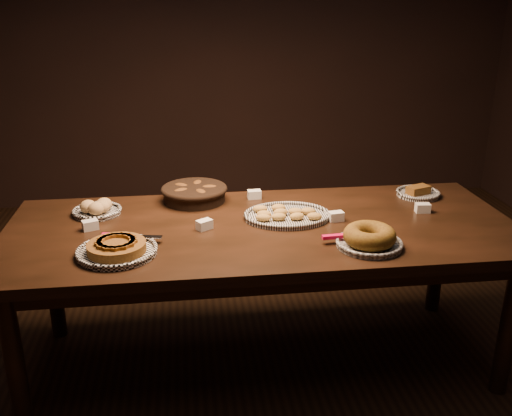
{
  "coord_description": "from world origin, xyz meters",
  "views": [
    {
      "loc": [
        -0.35,
        -2.45,
        1.77
      ],
      "look_at": [
        -0.03,
        0.05,
        0.82
      ],
      "focal_mm": 40.0,
      "sensor_mm": 36.0,
      "label": 1
    }
  ],
  "objects": [
    {
      "name": "croissant_basket",
      "position": [
        -0.31,
        0.38,
        0.8
      ],
      "size": [
        0.35,
        0.35,
        0.09
      ],
      "rotation": [
        0.0,
        0.0,
        0.0
      ],
      "color": "black",
      "rests_on": "buffet_table"
    },
    {
      "name": "tent_cards",
      "position": [
        0.02,
        0.1,
        0.77
      ],
      "size": [
        1.69,
        0.45,
        0.04
      ],
      "color": "white",
      "rests_on": "buffet_table"
    },
    {
      "name": "bread_roll_plate",
      "position": [
        -0.79,
        0.25,
        0.78
      ],
      "size": [
        0.24,
        0.24,
        0.08
      ],
      "rotation": [
        0.0,
        0.0,
        -0.19
      ],
      "color": "white",
      "rests_on": "buffet_table"
    },
    {
      "name": "apple_tart_plate",
      "position": [
        -0.65,
        -0.23,
        0.77
      ],
      "size": [
        0.36,
        0.34,
        0.06
      ],
      "rotation": [
        0.0,
        0.0,
        -0.06
      ],
      "color": "white",
      "rests_on": "buffet_table"
    },
    {
      "name": "ground",
      "position": [
        0.0,
        0.0,
        0.0
      ],
      "size": [
        5.0,
        5.0,
        0.0
      ],
      "primitive_type": "plane",
      "color": "black",
      "rests_on": "ground"
    },
    {
      "name": "buffet_table",
      "position": [
        0.0,
        0.0,
        0.68
      ],
      "size": [
        2.4,
        1.0,
        0.75
      ],
      "color": "black",
      "rests_on": "ground"
    },
    {
      "name": "bundt_cake_plate",
      "position": [
        0.42,
        -0.29,
        0.79
      ],
      "size": [
        0.34,
        0.29,
        0.09
      ],
      "rotation": [
        0.0,
        0.0,
        0.14
      ],
      "color": "black",
      "rests_on": "buffet_table"
    },
    {
      "name": "loaf_plate",
      "position": [
        0.89,
        0.31,
        0.77
      ],
      "size": [
        0.23,
        0.23,
        0.05
      ],
      "rotation": [
        0.0,
        0.0,
        0.35
      ],
      "color": "black",
      "rests_on": "buffet_table"
    },
    {
      "name": "madeleine_platter",
      "position": [
        0.13,
        0.08,
        0.77
      ],
      "size": [
        0.42,
        0.34,
        0.05
      ],
      "rotation": [
        0.0,
        0.0,
        -0.24
      ],
      "color": "black",
      "rests_on": "buffet_table"
    }
  ]
}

